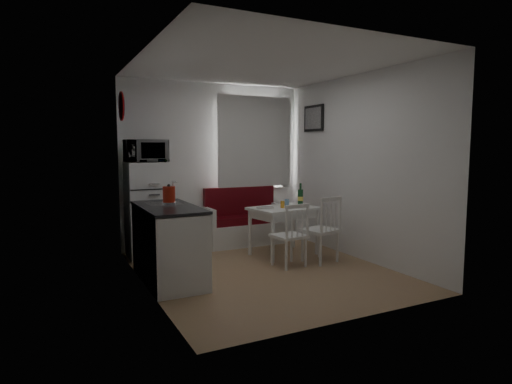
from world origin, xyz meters
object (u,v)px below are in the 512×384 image
bench (244,226)px  fridge (147,210)px  chair_left (293,228)px  microwave (146,151)px  wine_bottle (300,194)px  chair_right (324,222)px  kitchen_counter (169,243)px  dining_table (284,213)px  kettle (169,195)px

bench → fridge: (-1.59, -0.11, 0.38)m
chair_left → microwave: microwave is taller
fridge → wine_bottle: bearing=-17.4°
chair_right → microwave: 2.68m
kitchen_counter → bench: bearing=40.1°
dining_table → chair_right: chair_right is taller
bench → wine_bottle: size_ratio=3.88×
kettle → chair_left: bearing=-11.4°
wine_bottle → dining_table: bearing=-164.1°
dining_table → kettle: bearing=-177.8°
chair_right → wine_bottle: (0.10, 0.76, 0.31)m
chair_left → fridge: size_ratio=0.33×
bench → chair_left: bench is taller
kitchen_counter → fridge: (0.02, 1.24, 0.23)m
microwave → kettle: size_ratio=2.43×
fridge → kettle: (0.03, -1.13, 0.33)m
fridge → microwave: microwave is taller
dining_table → chair_right: size_ratio=2.01×
kettle → wine_bottle: (2.15, 0.45, -0.14)m
bench → chair_left: (-0.01, -1.55, 0.22)m
chair_right → kettle: bearing=157.8°
bench → dining_table: bench is taller
wine_bottle → fridge: bearing=162.6°
kettle → chair_right: bearing=-8.8°
bench → wine_bottle: 1.14m
kettle → kitchen_counter: bearing=-112.8°
kitchen_counter → microwave: size_ratio=2.30×
kettle → bench: bearing=38.4°
chair_left → microwave: (-1.58, 1.39, 1.01)m
bench → kettle: (-1.56, -1.24, 0.71)m
dining_table → chair_left: (-0.25, -0.66, -0.10)m
wine_bottle → chair_right: bearing=-97.5°
bench → chair_right: size_ratio=2.52×
kitchen_counter → fridge: size_ratio=0.96×
bench → microwave: 2.01m
dining_table → microwave: (-1.83, 0.73, 0.90)m
kitchen_counter → dining_table: (1.85, 0.46, 0.17)m
chair_left → kettle: bearing=161.6°
dining_table → chair_left: size_ratio=2.26×
bench → wine_bottle: wine_bottle is taller
bench → dining_table: 0.98m
chair_right → kitchen_counter: bearing=161.2°
kitchen_counter → chair_right: size_ratio=2.57×
bench → chair_right: bench is taller
chair_right → microwave: bearing=132.8°
fridge → bench: bearing=4.0°
bench → dining_table: bearing=-75.0°
dining_table → kettle: (-1.80, -0.35, 0.39)m
dining_table → chair_right: (0.25, -0.66, -0.06)m
kitchen_counter → wine_bottle: bearing=14.4°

